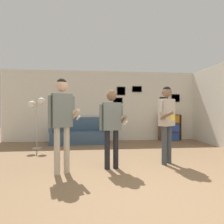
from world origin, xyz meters
TOP-DOWN VIEW (x-y plane):
  - ground_plane at (0.00, 0.00)m, footprint 20.00×20.00m
  - wall_back at (0.01, 4.64)m, footprint 8.64×0.08m
  - couch at (-1.38, 4.23)m, footprint 2.04×0.80m
  - bookshelf at (2.06, 4.42)m, footprint 0.82×0.30m
  - floor_lamp at (-2.63, 3.36)m, footprint 0.50×0.28m
  - person_player_foreground_left at (-1.46, 1.17)m, footprint 0.60×0.41m
  - person_player_foreground_center at (-0.51, 1.36)m, footprint 0.53×0.42m
  - person_watcher_holding_cup at (0.74, 1.57)m, footprint 0.43×0.57m
  - bottle_on_floor at (-2.08, 3.59)m, footprint 0.07×0.07m
  - drinking_cup at (2.00, 4.42)m, footprint 0.09×0.09m

SIDE VIEW (x-z plane):
  - ground_plane at x=0.00m, z-range 0.00..0.00m
  - bottle_on_floor at x=-2.08m, z-range -0.03..0.20m
  - couch at x=-1.38m, z-range -0.16..0.75m
  - bookshelf at x=2.06m, z-range 0.00..1.02m
  - person_player_foreground_center at x=-0.51m, z-range 0.18..1.78m
  - person_watcher_holding_cup at x=0.74m, z-range 0.20..1.92m
  - drinking_cup at x=2.00m, z-range 1.02..1.12m
  - person_player_foreground_left at x=-1.46m, z-range 0.22..2.00m
  - floor_lamp at x=-2.63m, z-range 0.46..2.04m
  - wall_back at x=0.01m, z-range 0.00..2.70m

